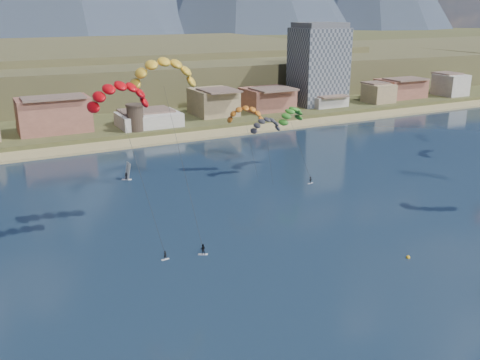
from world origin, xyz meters
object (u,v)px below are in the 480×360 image
object	(u,v)px
watchtower	(135,117)
kitesurfer_green	(292,113)
kitesurfer_red	(119,91)
apartment_tower	(318,65)
buoy	(408,257)
windsurfer	(127,174)
kitesurfer_yellow	(163,69)

from	to	relation	value
watchtower	kitesurfer_green	distance (m)	57.70
kitesurfer_red	kitesurfer_green	bearing A→B (deg)	26.40
apartment_tower	kitesurfer_red	bearing A→B (deg)	-139.25
watchtower	buoy	distance (m)	105.96
watchtower	kitesurfer_green	world-z (taller)	kitesurfer_green
apartment_tower	windsurfer	xyz separation A→B (m)	(-95.02, -56.08, -16.50)
apartment_tower	kitesurfer_green	distance (m)	84.83
windsurfer	apartment_tower	bearing A→B (deg)	30.55
kitesurfer_red	kitesurfer_green	distance (m)	57.20
windsurfer	kitesurfer_yellow	bearing A→B (deg)	-90.28
kitesurfer_green	kitesurfer_red	bearing A→B (deg)	-153.60
apartment_tower	watchtower	xyz separation A→B (m)	(-80.00, -14.00, -11.45)
apartment_tower	kitesurfer_yellow	distance (m)	128.86
watchtower	buoy	xyz separation A→B (m)	(14.69, -104.75, -6.25)
kitesurfer_red	buoy	bearing A→B (deg)	-36.47
kitesurfer_yellow	kitesurfer_red	bearing A→B (deg)	-157.55
apartment_tower	buoy	distance (m)	136.68
windsurfer	kitesurfer_red	bearing A→B (deg)	-105.41
watchtower	kitesurfer_green	size ratio (longest dim) A/B	0.45
kitesurfer_yellow	buoy	distance (m)	53.00
watchtower	kitesurfer_green	xyz separation A→B (m)	(25.69, -51.07, 7.85)
kitesurfer_green	buoy	size ratio (longest dim) A/B	27.25
kitesurfer_yellow	windsurfer	size ratio (longest dim) A/B	8.09
kitesurfer_green	apartment_tower	bearing A→B (deg)	50.15
kitesurfer_yellow	kitesurfer_green	distance (m)	48.37
watchtower	windsurfer	size ratio (longest dim) A/B	2.07
kitesurfer_red	windsurfer	size ratio (longest dim) A/B	7.13
kitesurfer_red	kitesurfer_yellow	xyz separation A→B (m)	(9.18, 3.79, 2.79)
kitesurfer_red	watchtower	bearing A→B (deg)	72.22
apartment_tower	windsurfer	bearing A→B (deg)	-149.45
apartment_tower	kitesurfer_red	distance (m)	138.01
kitesurfer_yellow	apartment_tower	bearing A→B (deg)	42.14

